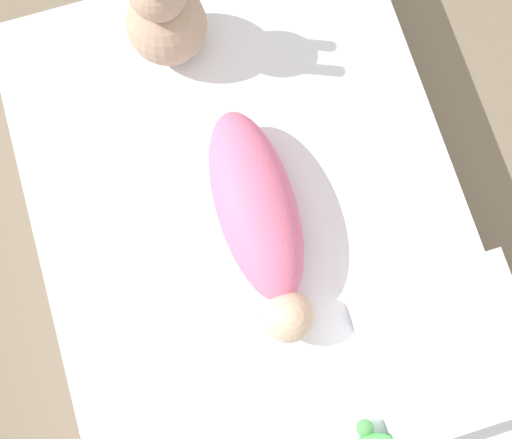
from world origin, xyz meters
name	(u,v)px	position (x,y,z in m)	size (l,w,h in m)	color
ground_plane	(256,248)	(0.00, 0.00, 0.00)	(12.00, 12.00, 0.00)	#7A6B56
bed_mattress	(256,242)	(0.00, 0.00, 0.11)	(1.50, 1.06, 0.23)	white
swaddled_baby	(259,217)	(0.03, -0.02, 0.30)	(0.58, 0.19, 0.15)	pink
pillow	(445,347)	(-0.38, -0.34, 0.29)	(0.36, 0.36, 0.12)	white
bunny_plush	(165,17)	(0.56, 0.07, 0.36)	(0.20, 0.20, 0.37)	tan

